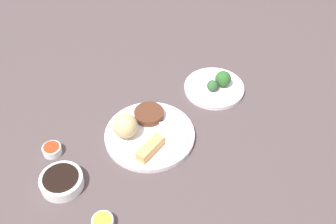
% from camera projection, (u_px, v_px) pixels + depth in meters
% --- Properties ---
extents(tabletop, '(2.20, 2.20, 0.02)m').
position_uv_depth(tabletop, '(136.00, 137.00, 1.21)').
color(tabletop, '#483B3B').
rests_on(tabletop, ground).
extents(main_plate, '(0.27, 0.27, 0.02)m').
position_uv_depth(main_plate, '(150.00, 135.00, 1.19)').
color(main_plate, white).
rests_on(main_plate, tabletop).
extents(rice_scoop, '(0.07, 0.07, 0.07)m').
position_uv_depth(rice_scoop, '(125.00, 126.00, 1.16)').
color(rice_scoop, tan).
rests_on(rice_scoop, main_plate).
extents(spring_roll, '(0.09, 0.09, 0.03)m').
position_uv_depth(spring_roll, '(150.00, 148.00, 1.12)').
color(spring_roll, tan).
rests_on(spring_roll, main_plate).
extents(crab_rangoon_wonton, '(0.08, 0.07, 0.01)m').
position_uv_depth(crab_rangoon_wonton, '(173.00, 131.00, 1.18)').
color(crab_rangoon_wonton, beige).
rests_on(crab_rangoon_wonton, main_plate).
extents(stir_fry_heap, '(0.09, 0.09, 0.02)m').
position_uv_depth(stir_fry_heap, '(149.00, 114.00, 1.23)').
color(stir_fry_heap, '#4E2A1A').
rests_on(stir_fry_heap, main_plate).
extents(broccoli_plate, '(0.20, 0.20, 0.01)m').
position_uv_depth(broccoli_plate, '(214.00, 88.00, 1.34)').
color(broccoli_plate, white).
rests_on(broccoli_plate, tabletop).
extents(broccoli_floret_0, '(0.04, 0.04, 0.04)m').
position_uv_depth(broccoli_floret_0, '(212.00, 86.00, 1.31)').
color(broccoli_floret_0, '#2E562C').
rests_on(broccoli_floret_0, broccoli_plate).
extents(broccoli_floret_1, '(0.05, 0.05, 0.05)m').
position_uv_depth(broccoli_floret_1, '(223.00, 79.00, 1.32)').
color(broccoli_floret_1, '#295B24').
rests_on(broccoli_floret_1, broccoli_plate).
extents(soy_sauce_bowl, '(0.11, 0.11, 0.03)m').
position_uv_depth(soy_sauce_bowl, '(62.00, 182.00, 1.06)').
color(soy_sauce_bowl, white).
rests_on(soy_sauce_bowl, tabletop).
extents(soy_sauce_bowl_liquid, '(0.09, 0.09, 0.00)m').
position_uv_depth(soy_sauce_bowl_liquid, '(60.00, 178.00, 1.05)').
color(soy_sauce_bowl_liquid, black).
rests_on(soy_sauce_bowl_liquid, soy_sauce_bowl).
extents(sauce_ramekin_hot_mustard, '(0.05, 0.05, 0.02)m').
position_uv_depth(sauce_ramekin_hot_mustard, '(103.00, 222.00, 0.99)').
color(sauce_ramekin_hot_mustard, white).
rests_on(sauce_ramekin_hot_mustard, tabletop).
extents(sauce_ramekin_hot_mustard_liquid, '(0.04, 0.04, 0.00)m').
position_uv_depth(sauce_ramekin_hot_mustard_liquid, '(102.00, 219.00, 0.98)').
color(sauce_ramekin_hot_mustard_liquid, yellow).
rests_on(sauce_ramekin_hot_mustard_liquid, sauce_ramekin_hot_mustard).
extents(sauce_ramekin_sweet_and_sour, '(0.05, 0.05, 0.02)m').
position_uv_depth(sauce_ramekin_sweet_and_sour, '(52.00, 150.00, 1.15)').
color(sauce_ramekin_sweet_and_sour, white).
rests_on(sauce_ramekin_sweet_and_sour, tabletop).
extents(sauce_ramekin_sweet_and_sour_liquid, '(0.04, 0.04, 0.00)m').
position_uv_depth(sauce_ramekin_sweet_and_sour_liquid, '(51.00, 147.00, 1.14)').
color(sauce_ramekin_sweet_and_sour_liquid, red).
rests_on(sauce_ramekin_sweet_and_sour_liquid, sauce_ramekin_sweet_and_sour).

